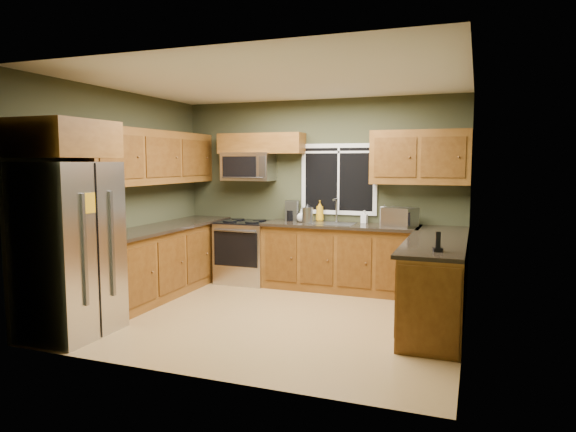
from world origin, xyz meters
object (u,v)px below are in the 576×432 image
Objects in this scene: range at (245,251)px; cordless_phone at (438,246)px; coffee_maker at (292,211)px; kettle at (308,214)px; paper_towel_roll at (384,216)px; toaster_oven at (400,217)px; refrigerator at (70,250)px; soap_bottle_a at (320,211)px; soap_bottle_b at (364,217)px; microwave at (248,167)px; soap_bottle_c at (302,215)px.

range is 3.46m from cordless_phone.
coffee_maker reaches higher than kettle.
coffee_maker is 0.39m from kettle.
toaster_oven is at bearing -13.18° from paper_towel_roll.
refrigerator reaches higher than soap_bottle_a.
refrigerator is at bearing -120.72° from soap_bottle_a.
paper_towel_roll is 0.36m from soap_bottle_b.
soap_bottle_c is at bearing -4.93° from microwave.
coffee_maker is (0.68, 0.03, -0.65)m from microwave.
coffee_maker reaches higher than range.
coffee_maker is 0.41m from soap_bottle_a.
soap_bottle_a is 1.56× the size of cordless_phone.
range is 1.04m from soap_bottle_c.
microwave is at bearing 176.41° from toaster_oven.
coffee_maker is 1.51× the size of cordless_phone.
cordless_phone is at bearing -42.86° from soap_bottle_c.
kettle is 1.48× the size of soap_bottle_c.
toaster_oven is 1.28m from kettle.
paper_towel_roll is 1.56× the size of soap_bottle_b.
cordless_phone is (2.21, -1.98, -0.08)m from coffee_maker.
coffee_maker is at bearing -176.73° from soap_bottle_b.
refrigerator reaches higher than paper_towel_roll.
cordless_phone is at bearing -71.07° from toaster_oven.
coffee_maker reaches higher than cordless_phone.
soap_bottle_c is (-0.88, -0.17, 0.00)m from soap_bottle_b.
refrigerator reaches higher than range.
coffee_maker is at bearing 150.36° from soap_bottle_c.
toaster_oven is 2.55× the size of cordless_phone.
refrigerator is at bearing -103.97° from range.
soap_bottle_a reaches higher than range.
coffee_maker is at bearing -171.55° from soap_bottle_a.
microwave reaches higher than refrigerator.
toaster_oven reaches higher than cordless_phone.
kettle is at bearing -10.66° from microwave.
soap_bottle_b is (0.75, 0.28, -0.04)m from kettle.
cordless_phone is at bearing 14.93° from refrigerator.
microwave is 3.93× the size of cordless_phone.
cordless_phone is at bearing -48.61° from soap_bottle_a.
range is 5.04× the size of soap_bottle_c.
paper_towel_roll is at bearing -10.93° from soap_bottle_a.
cordless_phone is at bearing -33.96° from microwave.
refrigerator is 3.25m from coffee_maker.
toaster_oven is at bearing -11.34° from soap_bottle_a.
refrigerator reaches higher than soap_bottle_c.
kettle reaches higher than range.
soap_bottle_b is at bearing 155.72° from toaster_oven.
soap_bottle_a is at bearing 11.90° from range.
range is at bearing 76.03° from refrigerator.
coffee_maker is (1.37, 2.94, 0.18)m from refrigerator.
paper_towel_roll is (-0.22, 0.05, 0.00)m from toaster_oven.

